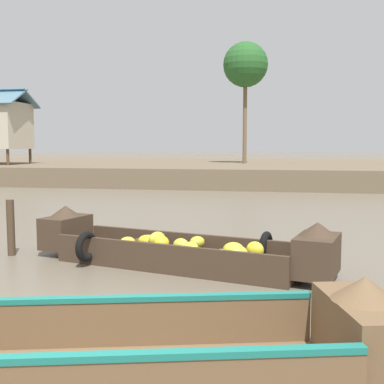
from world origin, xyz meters
TOP-DOWN VIEW (x-y plane):
  - ground_plane at (0.00, 10.00)m, footprint 300.00×300.00m
  - riverbank_strip at (0.00, 27.88)m, footprint 160.00×20.00m
  - banana_boat at (0.04, 4.31)m, footprint 5.25×2.17m
  - viewer_boat at (-0.12, 0.07)m, footprint 5.97×2.61m
  - palm_tree_near at (-0.56, 25.88)m, footprint 2.68×2.68m
  - mooring_post at (-3.12, 4.53)m, footprint 0.14×0.14m

SIDE VIEW (x-z plane):
  - ground_plane at x=0.00m, z-range 0.00..0.00m
  - viewer_boat at x=-0.12m, z-range -0.16..0.75m
  - banana_boat at x=0.04m, z-range -0.14..0.76m
  - riverbank_strip at x=0.00m, z-range 0.00..0.97m
  - mooring_post at x=-3.12m, z-range 0.00..1.03m
  - palm_tree_near at x=-0.56m, z-range 3.20..10.45m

